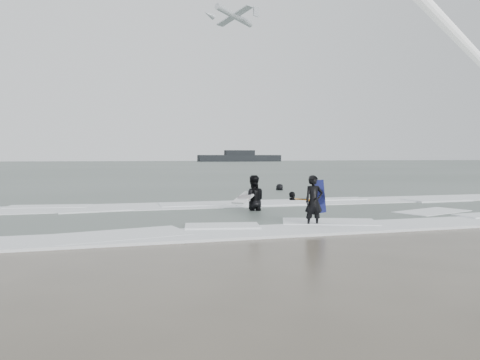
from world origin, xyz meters
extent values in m
plane|color=brown|center=(0.00, 0.00, 0.00)|extent=(320.00, 320.00, 0.00)
plane|color=#47544C|center=(0.00, 80.00, 0.06)|extent=(320.00, 320.00, 0.00)
imported|color=black|center=(0.79, -0.08, 0.00)|extent=(0.56, 0.37, 1.50)
imported|color=black|center=(0.19, 3.90, 0.00)|extent=(1.02, 0.85, 1.88)
imported|color=black|center=(2.77, 6.54, 0.00)|extent=(1.01, 0.90, 1.64)
imported|color=black|center=(4.51, 12.91, 0.00)|extent=(0.91, 0.86, 1.57)
cube|color=white|center=(0.00, -0.60, 0.03)|extent=(30.03, 2.32, 0.07)
cube|color=white|center=(0.00, 6.00, 0.04)|extent=(30.00, 2.60, 0.09)
cube|color=black|center=(35.91, 137.87, 1.15)|extent=(27.65, 4.94, 2.17)
cube|color=black|center=(35.91, 137.87, 3.02)|extent=(9.87, 2.96, 1.58)
cylinder|color=silver|center=(11.92, 51.88, 21.54)|extent=(6.41, 4.59, 1.87)
cone|color=silver|center=(8.69, 53.97, 22.08)|extent=(2.09, 1.79, 1.14)
cube|color=silver|center=(11.92, 51.88, 21.49)|extent=(4.26, 5.61, 1.71)
cube|color=silver|center=(14.56, 50.16, 21.80)|extent=(1.01, 0.73, 1.30)
cylinder|color=white|center=(35.03, 36.91, 17.71)|extent=(40.87, 27.16, 8.08)
camera|label=1|loc=(-4.69, -12.27, 2.04)|focal=35.00mm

